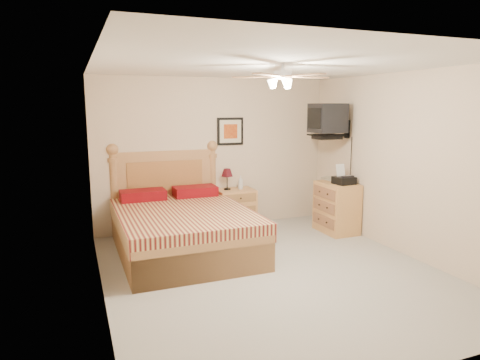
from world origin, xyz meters
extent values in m
plane|color=#9C988D|center=(0.00, 0.00, 0.00)|extent=(4.50, 4.50, 0.00)
cube|color=white|center=(0.00, 0.00, 2.50)|extent=(4.00, 4.50, 0.04)
cube|color=beige|center=(0.00, 2.25, 1.25)|extent=(4.00, 0.04, 2.50)
cube|color=beige|center=(0.00, -2.25, 1.25)|extent=(4.00, 0.04, 2.50)
cube|color=beige|center=(-2.00, 0.00, 1.25)|extent=(0.04, 4.50, 2.50)
cube|color=beige|center=(2.00, 0.00, 1.25)|extent=(0.04, 4.50, 2.50)
cube|color=#BF8943|center=(0.28, 2.00, 0.33)|extent=(0.62, 0.47, 0.66)
imported|color=silver|center=(0.37, 2.01, 0.78)|extent=(0.11, 0.12, 0.23)
cube|color=black|center=(0.27, 2.23, 1.62)|extent=(0.46, 0.04, 0.46)
cube|color=tan|center=(1.73, 1.19, 0.41)|extent=(0.48, 0.69, 0.82)
imported|color=#B4A890|center=(1.67, 1.41, 0.83)|extent=(0.23, 0.29, 0.03)
imported|color=gray|center=(1.69, 1.41, 0.85)|extent=(0.30, 0.34, 0.02)
camera|label=1|loc=(-2.22, -4.55, 2.03)|focal=32.00mm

